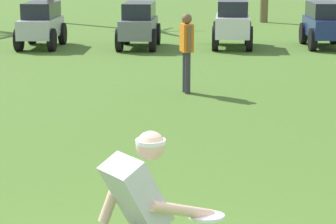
{
  "coord_description": "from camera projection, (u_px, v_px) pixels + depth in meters",
  "views": [
    {
      "loc": [
        0.1,
        -3.94,
        2.57
      ],
      "look_at": [
        -0.11,
        3.22,
        0.9
      ],
      "focal_mm": 70.0,
      "sensor_mm": 36.0,
      "label": 1
    }
  ],
  "objects": [
    {
      "name": "parked_car_slot_c",
      "position": [
        139.0,
        24.0,
        19.51
      ],
      "size": [
        1.21,
        2.43,
        1.34
      ],
      "color": "slate",
      "rests_on": "ground_plane"
    },
    {
      "name": "parked_car_slot_e",
      "position": [
        324.0,
        23.0,
        19.64
      ],
      "size": [
        1.17,
        2.41,
        1.34
      ],
      "color": "navy",
      "rests_on": "ground_plane"
    },
    {
      "name": "frisbee_in_flight",
      "position": [
        207.0,
        216.0,
        4.81
      ],
      "size": [
        0.3,
        0.3,
        0.05
      ],
      "color": "white"
    },
    {
      "name": "teammate_near_sideline",
      "position": [
        187.0,
        46.0,
        12.76
      ],
      "size": [
        0.28,
        0.49,
        1.56
      ],
      "color": "#33333D",
      "rests_on": "ground_plane"
    },
    {
      "name": "frisbee_thrower",
      "position": [
        135.0,
        216.0,
        4.66
      ],
      "size": [
        1.05,
        0.66,
        1.39
      ],
      "color": "#23232D",
      "rests_on": "ground_plane"
    },
    {
      "name": "parked_car_slot_d",
      "position": [
        232.0,
        23.0,
        19.54
      ],
      "size": [
        1.3,
        2.41,
        1.4
      ],
      "color": "silver",
      "rests_on": "ground_plane"
    },
    {
      "name": "parked_car_slot_b",
      "position": [
        41.0,
        23.0,
        19.6
      ],
      "size": [
        1.15,
        2.4,
        1.34
      ],
      "color": "#B7BABF",
      "rests_on": "ground_plane"
    }
  ]
}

